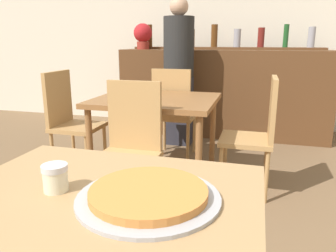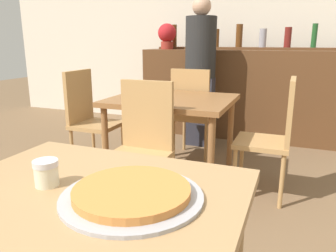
{
  "view_description": "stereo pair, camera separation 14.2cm",
  "coord_description": "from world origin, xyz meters",
  "px_view_note": "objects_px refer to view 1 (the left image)",
  "views": [
    {
      "loc": [
        0.44,
        -0.78,
        1.19
      ],
      "look_at": [
        0.08,
        0.55,
        0.83
      ],
      "focal_mm": 35.0,
      "sensor_mm": 36.0,
      "label": 1
    },
    {
      "loc": [
        0.58,
        -0.73,
        1.19
      ],
      "look_at": [
        0.08,
        0.55,
        0.83
      ],
      "focal_mm": 35.0,
      "sensor_mm": 36.0,
      "label": 2
    }
  ],
  "objects_px": {
    "chair_far_side_right": "(258,129)",
    "potted_plant": "(143,35)",
    "cheese_shaker": "(55,178)",
    "person_standing": "(179,68)",
    "chair_far_side_back": "(174,109)",
    "chair_far_side_front": "(130,143)",
    "chair_far_side_left": "(69,117)",
    "pizza_tray": "(149,195)"
  },
  "relations": [
    {
      "from": "chair_far_side_left",
      "to": "person_standing",
      "type": "distance_m",
      "value": 1.38
    },
    {
      "from": "chair_far_side_front",
      "to": "person_standing",
      "type": "distance_m",
      "value": 1.73
    },
    {
      "from": "chair_far_side_back",
      "to": "potted_plant",
      "type": "bearing_deg",
      "value": -56.74
    },
    {
      "from": "chair_far_side_left",
      "to": "chair_far_side_front",
      "type": "bearing_deg",
      "value": -125.28
    },
    {
      "from": "chair_far_side_front",
      "to": "chair_far_side_right",
      "type": "height_order",
      "value": "same"
    },
    {
      "from": "chair_far_side_left",
      "to": "pizza_tray",
      "type": "height_order",
      "value": "chair_far_side_left"
    },
    {
      "from": "chair_far_side_right",
      "to": "person_standing",
      "type": "height_order",
      "value": "person_standing"
    },
    {
      "from": "pizza_tray",
      "to": "cheese_shaker",
      "type": "distance_m",
      "value": 0.3
    },
    {
      "from": "chair_far_side_front",
      "to": "chair_far_side_right",
      "type": "bearing_deg",
      "value": 35.28
    },
    {
      "from": "chair_far_side_right",
      "to": "person_standing",
      "type": "relative_size",
      "value": 0.56
    },
    {
      "from": "chair_far_side_front",
      "to": "potted_plant",
      "type": "height_order",
      "value": "potted_plant"
    },
    {
      "from": "chair_far_side_left",
      "to": "pizza_tray",
      "type": "relative_size",
      "value": 2.16
    },
    {
      "from": "chair_far_side_left",
      "to": "potted_plant",
      "type": "relative_size",
      "value": 2.84
    },
    {
      "from": "chair_far_side_left",
      "to": "chair_far_side_right",
      "type": "xyz_separation_m",
      "value": [
        1.65,
        0.0,
        0.0
      ]
    },
    {
      "from": "pizza_tray",
      "to": "cheese_shaker",
      "type": "xyz_separation_m",
      "value": [
        -0.3,
        -0.02,
        0.03
      ]
    },
    {
      "from": "chair_far_side_front",
      "to": "cheese_shaker",
      "type": "distance_m",
      "value": 1.18
    },
    {
      "from": "cheese_shaker",
      "to": "person_standing",
      "type": "relative_size",
      "value": 0.05
    },
    {
      "from": "chair_far_side_front",
      "to": "cheese_shaker",
      "type": "height_order",
      "value": "chair_far_side_front"
    },
    {
      "from": "chair_far_side_back",
      "to": "potted_plant",
      "type": "relative_size",
      "value": 2.84
    },
    {
      "from": "chair_far_side_back",
      "to": "chair_far_side_right",
      "type": "bearing_deg",
      "value": 144.72
    },
    {
      "from": "pizza_tray",
      "to": "chair_far_side_left",
      "type": "bearing_deg",
      "value": 128.27
    },
    {
      "from": "cheese_shaker",
      "to": "person_standing",
      "type": "distance_m",
      "value": 2.83
    },
    {
      "from": "chair_far_side_front",
      "to": "pizza_tray",
      "type": "distance_m",
      "value": 1.24
    },
    {
      "from": "chair_far_side_back",
      "to": "potted_plant",
      "type": "xyz_separation_m",
      "value": [
        -0.69,
        1.05,
        0.74
      ]
    },
    {
      "from": "chair_far_side_back",
      "to": "chair_far_side_front",
      "type": "bearing_deg",
      "value": 90.0
    },
    {
      "from": "chair_far_side_right",
      "to": "potted_plant",
      "type": "xyz_separation_m",
      "value": [
        -1.51,
        1.63,
        0.74
      ]
    },
    {
      "from": "chair_far_side_left",
      "to": "potted_plant",
      "type": "bearing_deg",
      "value": -4.84
    },
    {
      "from": "chair_far_side_front",
      "to": "potted_plant",
      "type": "xyz_separation_m",
      "value": [
        -0.69,
        2.21,
        0.74
      ]
    },
    {
      "from": "chair_far_side_left",
      "to": "person_standing",
      "type": "xyz_separation_m",
      "value": [
        0.75,
        1.1,
        0.37
      ]
    },
    {
      "from": "chair_far_side_right",
      "to": "potted_plant",
      "type": "distance_m",
      "value": 2.34
    },
    {
      "from": "chair_far_side_right",
      "to": "cheese_shaker",
      "type": "distance_m",
      "value": 1.84
    },
    {
      "from": "chair_far_side_left",
      "to": "pizza_tray",
      "type": "xyz_separation_m",
      "value": [
        1.34,
        -1.7,
        0.22
      ]
    },
    {
      "from": "pizza_tray",
      "to": "potted_plant",
      "type": "height_order",
      "value": "potted_plant"
    },
    {
      "from": "pizza_tray",
      "to": "person_standing",
      "type": "xyz_separation_m",
      "value": [
        -0.59,
        2.8,
        0.15
      ]
    },
    {
      "from": "chair_far_side_left",
      "to": "potted_plant",
      "type": "distance_m",
      "value": 1.8
    },
    {
      "from": "person_standing",
      "to": "potted_plant",
      "type": "relative_size",
      "value": 5.04
    },
    {
      "from": "chair_far_side_back",
      "to": "chair_far_side_right",
      "type": "relative_size",
      "value": 1.0
    },
    {
      "from": "cheese_shaker",
      "to": "pizza_tray",
      "type": "bearing_deg",
      "value": 3.58
    },
    {
      "from": "person_standing",
      "to": "chair_far_side_right",
      "type": "bearing_deg",
      "value": -50.67
    },
    {
      "from": "chair_far_side_front",
      "to": "person_standing",
      "type": "relative_size",
      "value": 0.56
    },
    {
      "from": "chair_far_side_back",
      "to": "pizza_tray",
      "type": "height_order",
      "value": "chair_far_side_back"
    },
    {
      "from": "pizza_tray",
      "to": "person_standing",
      "type": "height_order",
      "value": "person_standing"
    }
  ]
}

